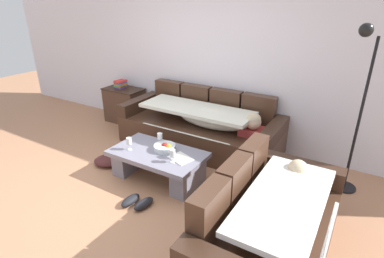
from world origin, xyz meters
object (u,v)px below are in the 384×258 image
object	(u,v)px
wine_glass_far_back	(160,137)
floor_lamp	(358,103)
fruit_bowl	(165,147)
open_magazine	(181,158)
couch_along_wall	(202,128)
pair_of_shoes	(137,202)
crumpled_garment	(108,161)
wine_glass_near_right	(173,154)
couch_near_window	(270,227)
side_cabinet	(125,105)
coffee_table	(158,162)
book_stack_on_cabinet	(121,84)
wine_glass_near_left	(129,141)

from	to	relation	value
wine_glass_far_back	floor_lamp	distance (m)	2.37
fruit_bowl	open_magazine	xyz separation A→B (m)	(0.29, -0.09, -0.03)
couch_along_wall	pair_of_shoes	bearing A→B (deg)	-86.95
crumpled_garment	wine_glass_near_right	bearing A→B (deg)	-1.41
couch_near_window	side_cabinet	xyz separation A→B (m)	(-3.37, 1.83, -0.01)
wine_glass_near_right	crumpled_garment	size ratio (longest dim) A/B	0.42
couch_along_wall	coffee_table	distance (m)	1.06
couch_near_window	crumpled_garment	bearing A→B (deg)	79.37
side_cabinet	book_stack_on_cabinet	distance (m)	0.40
wine_glass_near_right	side_cabinet	size ratio (longest dim) A/B	0.23
wine_glass_far_back	open_magazine	xyz separation A→B (m)	(0.44, -0.18, -0.11)
wine_glass_near_right	crumpled_garment	distance (m)	1.21
couch_near_window	book_stack_on_cabinet	xyz separation A→B (m)	(-3.42, 1.82, 0.38)
couch_along_wall	wine_glass_near_right	bearing A→B (deg)	-77.35
couch_near_window	floor_lamp	bearing A→B (deg)	-15.42
coffee_table	wine_glass_far_back	xyz separation A→B (m)	(-0.09, 0.18, 0.26)
fruit_bowl	open_magazine	distance (m)	0.31
crumpled_garment	side_cabinet	bearing A→B (deg)	123.77
couch_near_window	side_cabinet	bearing A→B (deg)	61.52
floor_lamp	wine_glass_far_back	bearing A→B (deg)	-160.03
floor_lamp	book_stack_on_cabinet	bearing A→B (deg)	175.36
wine_glass_far_back	pair_of_shoes	xyz separation A→B (m)	(0.23, -0.78, -0.45)
wine_glass_near_left	side_cabinet	xyz separation A→B (m)	(-1.39, 1.41, -0.17)
open_magazine	floor_lamp	bearing A→B (deg)	47.91
couch_along_wall	side_cabinet	size ratio (longest dim) A/B	3.44
couch_near_window	pair_of_shoes	bearing A→B (deg)	91.74
fruit_bowl	book_stack_on_cabinet	bearing A→B (deg)	147.18
side_cabinet	floor_lamp	xyz separation A→B (m)	(3.79, -0.32, 0.80)
pair_of_shoes	couch_near_window	bearing A→B (deg)	1.74
wine_glass_near_right	crumpled_garment	world-z (taller)	wine_glass_near_right
wine_glass_near_left	open_magazine	size ratio (longest dim) A/B	0.59
wine_glass_near_left	wine_glass_near_right	bearing A→B (deg)	1.36
open_magazine	side_cabinet	world-z (taller)	side_cabinet
wine_glass_near_left	open_magazine	distance (m)	0.71
side_cabinet	book_stack_on_cabinet	bearing A→B (deg)	-174.48
wine_glass_near_left	floor_lamp	bearing A→B (deg)	24.51
book_stack_on_cabinet	floor_lamp	world-z (taller)	floor_lamp
crumpled_garment	wine_glass_far_back	bearing A→B (deg)	20.48
couch_near_window	book_stack_on_cabinet	bearing A→B (deg)	61.94
couch_along_wall	coffee_table	world-z (taller)	couch_along_wall
couch_along_wall	crumpled_garment	distance (m)	1.46
wine_glass_near_left	pair_of_shoes	distance (m)	0.81
fruit_bowl	wine_glass_near_left	xyz separation A→B (m)	(-0.40, -0.22, 0.08)
couch_near_window	wine_glass_near_right	size ratio (longest dim) A/B	10.67
couch_near_window	open_magazine	size ratio (longest dim) A/B	6.32
book_stack_on_cabinet	crumpled_garment	bearing A→B (deg)	-54.68
couch_near_window	floor_lamp	world-z (taller)	floor_lamp
pair_of_shoes	wine_glass_near_right	bearing A→B (deg)	69.92
fruit_bowl	wine_glass_near_right	xyz separation A→B (m)	(0.26, -0.21, 0.08)
fruit_bowl	wine_glass_near_right	bearing A→B (deg)	-38.28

